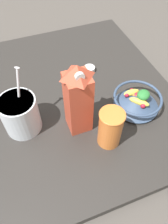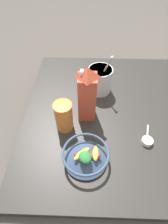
{
  "view_description": "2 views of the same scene",
  "coord_description": "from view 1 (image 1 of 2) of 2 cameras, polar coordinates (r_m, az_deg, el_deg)",
  "views": [
    {
      "loc": [
        -0.11,
        -0.6,
        0.69
      ],
      "look_at": [
        0.06,
        -0.14,
        0.08
      ],
      "focal_mm": 35.0,
      "sensor_mm": 36.0,
      "label": 1
    },
    {
      "loc": [
        0.58,
        -0.16,
        0.7
      ],
      "look_at": [
        0.08,
        -0.18,
        0.11
      ],
      "focal_mm": 28.0,
      "sensor_mm": 36.0,
      "label": 2
    }
  ],
  "objects": [
    {
      "name": "measuring_scoop",
      "position": [
        0.99,
        1.17,
        11.14
      ],
      "size": [
        0.11,
        0.05,
        0.02
      ],
      "color": "white",
      "rests_on": "countertop"
    },
    {
      "name": "milk_carton",
      "position": [
        0.69,
        -1.57,
        3.29
      ],
      "size": [
        0.08,
        0.08,
        0.28
      ],
      "color": "#CC4C33",
      "rests_on": "countertop"
    },
    {
      "name": "fruit_bowl",
      "position": [
        0.85,
        13.67,
        2.91
      ],
      "size": [
        0.18,
        0.18,
        0.08
      ],
      "color": "#384C6B",
      "rests_on": "countertop"
    },
    {
      "name": "drinking_cup",
      "position": [
        0.7,
        6.89,
        -4.1
      ],
      "size": [
        0.08,
        0.08,
        0.15
      ],
      "color": "orange",
      "rests_on": "countertop"
    },
    {
      "name": "yogurt_tub",
      "position": [
        0.77,
        -16.39,
        -0.31
      ],
      "size": [
        0.13,
        0.13,
        0.23
      ],
      "color": "silver",
      "rests_on": "countertop"
    },
    {
      "name": "ground_plane",
      "position": [
        0.92,
        -6.87,
        2.42
      ],
      "size": [
        6.0,
        6.0,
        0.0
      ],
      "primitive_type": "plane",
      "color": "#4C4742"
    },
    {
      "name": "countertop",
      "position": [
        0.91,
        -6.98,
        3.21
      ],
      "size": [
        0.94,
        0.94,
        0.04
      ],
      "color": "#2D2B28",
      "rests_on": "ground_plane"
    }
  ]
}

